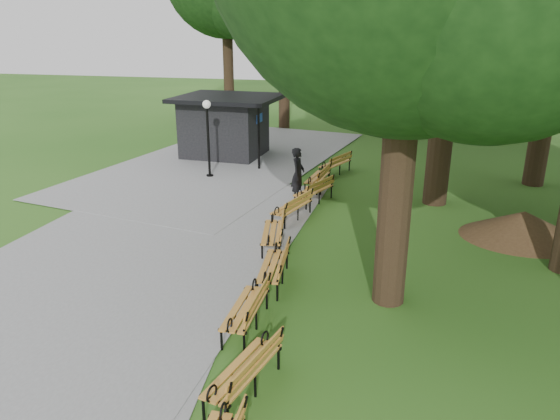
% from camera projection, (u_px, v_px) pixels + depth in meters
% --- Properties ---
extents(ground, '(100.00, 100.00, 0.00)m').
position_uv_depth(ground, '(225.00, 358.00, 9.55)').
color(ground, '#2B5D1A').
rests_on(ground, ground).
extents(path, '(12.00, 38.00, 0.06)m').
position_uv_depth(path, '(114.00, 265.00, 13.18)').
color(path, gray).
rests_on(path, ground).
extents(person, '(0.46, 0.68, 1.83)m').
position_uv_depth(person, '(298.00, 174.00, 17.94)').
color(person, black).
rests_on(person, ground).
extents(kiosk, '(4.61, 4.07, 2.77)m').
position_uv_depth(kiosk, '(224.00, 126.00, 23.90)').
color(kiosk, black).
rests_on(kiosk, ground).
extents(lamp_post, '(0.32, 0.32, 3.04)m').
position_uv_depth(lamp_post, '(207.00, 122.00, 20.19)').
color(lamp_post, black).
rests_on(lamp_post, ground).
extents(dirt_mound, '(2.85, 2.85, 0.80)m').
position_uv_depth(dirt_mound, '(523.00, 225.00, 14.81)').
color(dirt_mound, '#47301C').
rests_on(dirt_mound, ground).
extents(bench_2, '(1.06, 2.00, 0.88)m').
position_uv_depth(bench_2, '(243.00, 370.00, 8.50)').
color(bench_2, '#C6802D').
rests_on(bench_2, ground).
extents(bench_3, '(0.65, 1.90, 0.88)m').
position_uv_depth(bench_3, '(245.00, 309.00, 10.34)').
color(bench_3, '#C6802D').
rests_on(bench_3, ground).
extents(bench_4, '(0.82, 1.95, 0.88)m').
position_uv_depth(bench_4, '(273.00, 266.00, 12.17)').
color(bench_4, '#C6802D').
rests_on(bench_4, ground).
extents(bench_5, '(0.98, 1.99, 0.88)m').
position_uv_depth(bench_5, '(273.00, 232.00, 14.15)').
color(bench_5, '#C6802D').
rests_on(bench_5, ground).
extents(bench_6, '(1.16, 2.00, 0.88)m').
position_uv_depth(bench_6, '(292.00, 207.00, 16.14)').
color(bench_6, '#C6802D').
rests_on(bench_6, ground).
extents(bench_7, '(1.29, 2.00, 0.88)m').
position_uv_depth(bench_7, '(314.00, 191.00, 17.74)').
color(bench_7, '#C6802D').
rests_on(bench_7, ground).
extents(bench_8, '(0.84, 1.96, 0.88)m').
position_uv_depth(bench_8, '(317.00, 178.00, 19.25)').
color(bench_8, '#C6802D').
rests_on(bench_8, ground).
extents(bench_9, '(1.30, 2.00, 0.88)m').
position_uv_depth(bench_9, '(335.00, 164.00, 21.18)').
color(bench_9, '#C6802D').
rests_on(bench_9, ground).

